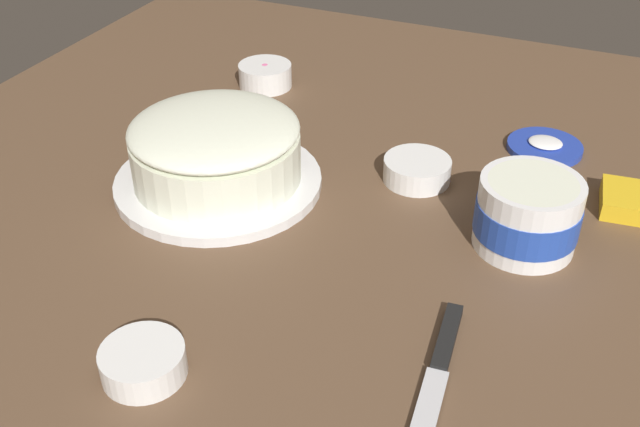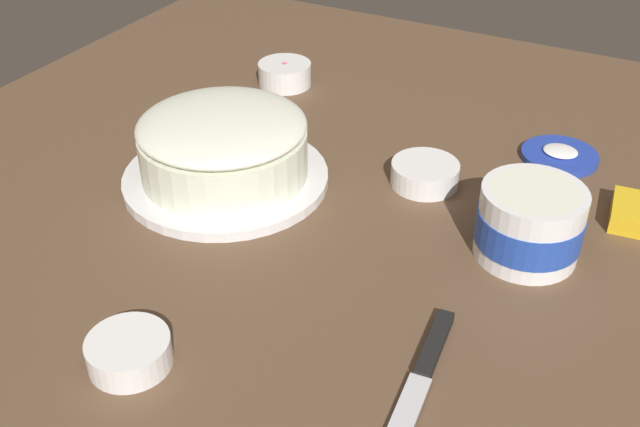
% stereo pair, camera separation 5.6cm
% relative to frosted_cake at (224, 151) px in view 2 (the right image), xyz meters
% --- Properties ---
extents(ground_plane, '(1.54, 1.54, 0.00)m').
position_rel_frosted_cake_xyz_m(ground_plane, '(-0.26, 0.08, -0.05)').
color(ground_plane, brown).
extents(frosted_cake, '(0.28, 0.28, 0.11)m').
position_rel_frosted_cake_xyz_m(frosted_cake, '(0.00, 0.00, 0.00)').
color(frosted_cake, white).
rests_on(frosted_cake, ground_plane).
extents(frosting_tub, '(0.12, 0.12, 0.09)m').
position_rel_frosted_cake_xyz_m(frosting_tub, '(-0.40, -0.03, -0.00)').
color(frosting_tub, white).
rests_on(frosting_tub, ground_plane).
extents(frosting_tub_lid, '(0.11, 0.11, 0.02)m').
position_rel_frosted_cake_xyz_m(frosting_tub_lid, '(-0.39, -0.27, -0.04)').
color(frosting_tub_lid, '#233DAD').
rests_on(frosting_tub_lid, ground_plane).
extents(spreading_knife, '(0.04, 0.24, 0.01)m').
position_rel_frosted_cake_xyz_m(spreading_knife, '(-0.37, 0.22, -0.04)').
color(spreading_knife, silver).
rests_on(spreading_knife, ground_plane).
extents(sprinkle_bowl_green, '(0.08, 0.08, 0.03)m').
position_rel_frosted_cake_xyz_m(sprinkle_bowl_green, '(-0.10, 0.33, -0.03)').
color(sprinkle_bowl_green, white).
rests_on(sprinkle_bowl_green, ground_plane).
extents(sprinkle_bowl_blue, '(0.09, 0.09, 0.03)m').
position_rel_frosted_cake_xyz_m(sprinkle_bowl_blue, '(-0.24, -0.12, -0.03)').
color(sprinkle_bowl_blue, white).
rests_on(sprinkle_bowl_blue, ground_plane).
extents(sprinkle_bowl_pink, '(0.09, 0.09, 0.04)m').
position_rel_frosted_cake_xyz_m(sprinkle_bowl_pink, '(0.08, -0.31, -0.03)').
color(sprinkle_bowl_pink, white).
rests_on(sprinkle_bowl_pink, ground_plane).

